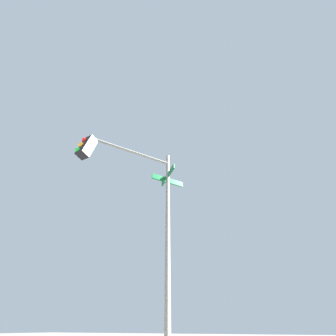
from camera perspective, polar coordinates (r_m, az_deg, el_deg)
traffic_signal_near at (r=4.67m, az=-13.94°, el=-3.94°), size 2.36×2.58×5.58m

